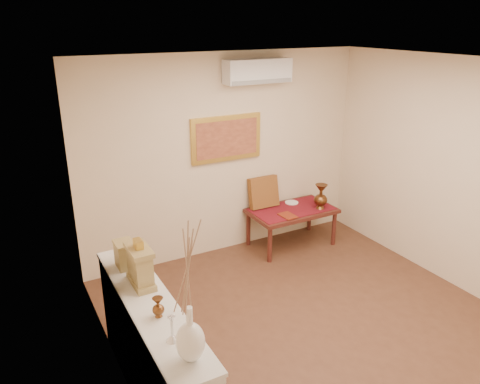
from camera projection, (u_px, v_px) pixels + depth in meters
floor at (325, 334)px, 4.85m from camera, size 4.50×4.50×0.00m
ceiling at (346, 66)px, 3.91m from camera, size 4.50×4.50×0.00m
wall_back at (226, 156)px, 6.23m from camera, size 4.00×0.02×2.70m
wall_left at (123, 265)px, 3.48m from camera, size 0.02×4.50×2.70m
wall_right at (474, 181)px, 5.27m from camera, size 0.02×4.50×2.70m
white_vase at (188, 293)px, 2.88m from camera, size 0.19×0.19×1.01m
candlestick at (172, 329)px, 3.20m from camera, size 0.09×0.09×0.19m
brass_urn_small at (158, 304)px, 3.46m from camera, size 0.09×0.09×0.21m
table_cloth at (292, 209)px, 6.58m from camera, size 1.14×0.59×0.01m
brass_urn_tall at (321, 194)px, 6.53m from camera, size 0.19×0.19×0.43m
plate at (292, 202)px, 6.79m from camera, size 0.19×0.19×0.01m
menu at (288, 216)px, 6.34m from camera, size 0.19×0.26×0.01m
cushion at (264, 192)px, 6.59m from camera, size 0.44×0.19×0.45m
display_ledge at (153, 352)px, 3.86m from camera, size 0.37×2.02×0.98m
mantel_clock at (140, 265)px, 3.87m from camera, size 0.17×0.36×0.41m
wooden_chest at (125, 254)px, 4.16m from camera, size 0.16×0.21×0.24m
low_table at (292, 214)px, 6.61m from camera, size 1.20×0.70×0.55m
painting at (226, 138)px, 6.12m from camera, size 1.00×0.06×0.60m
ac_unit at (258, 71)px, 5.92m from camera, size 0.90×0.25×0.30m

